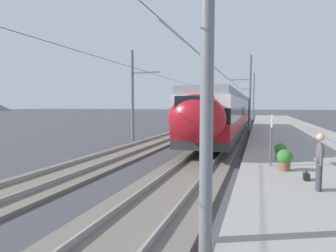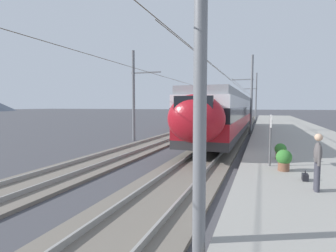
{
  "view_description": "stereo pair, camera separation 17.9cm",
  "coord_description": "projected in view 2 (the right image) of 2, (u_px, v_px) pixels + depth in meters",
  "views": [
    {
      "loc": [
        -14.0,
        -1.6,
        2.86
      ],
      "look_at": [
        -0.21,
        3.13,
        1.75
      ],
      "focal_mm": 28.3,
      "sensor_mm": 36.0,
      "label": 1
    },
    {
      "loc": [
        -13.94,
        -1.77,
        2.86
      ],
      "look_at": [
        -0.21,
        3.13,
        1.75
      ],
      "focal_mm": 28.3,
      "sensor_mm": 36.0,
      "label": 2
    }
  ],
  "objects": [
    {
      "name": "catenary_mast_far_side",
      "position": [
        135.0,
        94.0,
        21.31
      ],
      "size": [
        41.34,
        2.51,
        7.27
      ],
      "color": "slate",
      "rests_on": "ground"
    },
    {
      "name": "potted_plant_by_shelter",
      "position": [
        284.0,
        159.0,
        10.11
      ],
      "size": [
        0.59,
        0.59,
        0.82
      ],
      "color": "brown",
      "rests_on": "platform_slab"
    },
    {
      "name": "potted_plant_platform_edge",
      "position": [
        280.0,
        150.0,
        12.36
      ],
      "size": [
        0.53,
        0.53,
        0.74
      ],
      "color": "brown",
      "rests_on": "platform_slab"
    },
    {
      "name": "catenary_mast_west",
      "position": [
        194.0,
        25.0,
        4.62
      ],
      "size": [
        41.34,
        2.09,
        8.3
      ],
      "color": "slate",
      "rests_on": "ground"
    },
    {
      "name": "track_near",
      "position": [
        205.0,
        158.0,
        14.26
      ],
      "size": [
        120.0,
        3.0,
        0.28
      ],
      "color": "#6B6359",
      "rests_on": "ground"
    },
    {
      "name": "track_far",
      "position": [
        126.0,
        152.0,
        15.87
      ],
      "size": [
        120.0,
        3.0,
        0.28
      ],
      "color": "#6B6359",
      "rests_on": "ground"
    },
    {
      "name": "platform_slab",
      "position": [
        328.0,
        163.0,
        12.32
      ],
      "size": [
        120.0,
        7.52,
        0.37
      ],
      "primitive_type": "cube",
      "color": "gray",
      "rests_on": "ground"
    },
    {
      "name": "catenary_mast_mid",
      "position": [
        250.0,
        94.0,
        26.21
      ],
      "size": [
        41.34,
        2.09,
        7.85
      ],
      "color": "slate",
      "rests_on": "ground"
    },
    {
      "name": "train_near_platform",
      "position": [
        228.0,
        113.0,
        23.41
      ],
      "size": [
        25.83,
        2.94,
        4.27
      ],
      "color": "#2D2D30",
      "rests_on": "track_near"
    },
    {
      "name": "platform_sign",
      "position": [
        271.0,
        129.0,
        10.85
      ],
      "size": [
        0.7,
        0.08,
        2.11
      ],
      "color": "#59595B",
      "rests_on": "platform_slab"
    },
    {
      "name": "catenary_mast_east",
      "position": [
        255.0,
        97.0,
        44.17
      ],
      "size": [
        41.34,
        2.09,
        8.35
      ],
      "color": "slate",
      "rests_on": "ground"
    },
    {
      "name": "ground_plane",
      "position": [
        225.0,
        160.0,
        13.91
      ],
      "size": [
        400.0,
        400.0,
        0.0
      ],
      "primitive_type": "plane",
      "color": "#424247"
    },
    {
      "name": "passenger_walking",
      "position": [
        318.0,
        159.0,
        7.66
      ],
      "size": [
        0.53,
        0.22,
        1.69
      ],
      "color": "#383842",
      "rests_on": "platform_slab"
    },
    {
      "name": "train_far_track",
      "position": [
        213.0,
        110.0,
        43.48
      ],
      "size": [
        30.45,
        2.9,
        4.27
      ],
      "color": "#2D2D30",
      "rests_on": "track_far"
    },
    {
      "name": "handbag_beside_passenger",
      "position": [
        305.0,
        177.0,
        8.81
      ],
      "size": [
        0.32,
        0.18,
        0.35
      ],
      "color": "black",
      "rests_on": "platform_slab"
    }
  ]
}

